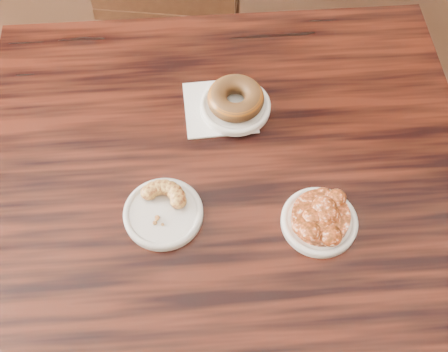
# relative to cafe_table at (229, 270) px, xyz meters

# --- Properties ---
(floor) EXTENTS (5.00, 5.00, 0.00)m
(floor) POSITION_rel_cafe_table_xyz_m (0.03, -0.10, -0.38)
(floor) COLOR black
(floor) RESTS_ON ground
(cafe_table) EXTENTS (1.17, 1.17, 0.75)m
(cafe_table) POSITION_rel_cafe_table_xyz_m (0.00, 0.00, 0.00)
(cafe_table) COLOR black
(cafe_table) RESTS_ON floor
(napkin) EXTENTS (0.18, 0.18, 0.00)m
(napkin) POSITION_rel_cafe_table_xyz_m (-0.05, 0.21, 0.38)
(napkin) COLOR white
(napkin) RESTS_ON cafe_table
(plate_donut) EXTENTS (0.15, 0.15, 0.01)m
(plate_donut) POSITION_rel_cafe_table_xyz_m (-0.02, 0.21, 0.38)
(plate_donut) COLOR white
(plate_donut) RESTS_ON napkin
(plate_cruller) EXTENTS (0.15, 0.15, 0.01)m
(plate_cruller) POSITION_rel_cafe_table_xyz_m (-0.12, -0.06, 0.38)
(plate_cruller) COLOR silver
(plate_cruller) RESTS_ON cafe_table
(plate_fritter) EXTENTS (0.14, 0.14, 0.01)m
(plate_fritter) POSITION_rel_cafe_table_xyz_m (0.17, -0.03, 0.38)
(plate_fritter) COLOR white
(plate_fritter) RESTS_ON cafe_table
(glazed_donut) EXTENTS (0.12, 0.12, 0.04)m
(glazed_donut) POSITION_rel_cafe_table_xyz_m (-0.02, 0.21, 0.41)
(glazed_donut) COLOR brown
(glazed_donut) RESTS_ON plate_donut
(apple_fritter) EXTENTS (0.15, 0.15, 0.03)m
(apple_fritter) POSITION_rel_cafe_table_xyz_m (0.17, -0.03, 0.40)
(apple_fritter) COLOR #411C06
(apple_fritter) RESTS_ON plate_fritter
(cruller_fragment) EXTENTS (0.10, 0.10, 0.03)m
(cruller_fragment) POSITION_rel_cafe_table_xyz_m (-0.12, -0.06, 0.40)
(cruller_fragment) COLOR #622B13
(cruller_fragment) RESTS_ON plate_cruller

